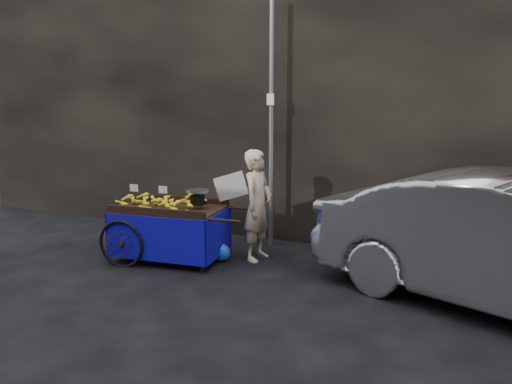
% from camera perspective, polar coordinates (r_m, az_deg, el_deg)
% --- Properties ---
extents(ground, '(80.00, 80.00, 0.00)m').
position_cam_1_polar(ground, '(7.44, -4.36, -8.32)').
color(ground, black).
rests_on(ground, ground).
extents(building_wall, '(13.50, 2.00, 5.00)m').
position_cam_1_polar(building_wall, '(9.26, 5.49, 11.13)').
color(building_wall, black).
rests_on(building_wall, ground).
extents(street_pole, '(0.12, 0.10, 4.00)m').
position_cam_1_polar(street_pole, '(8.09, 1.78, 7.76)').
color(street_pole, slate).
rests_on(street_pole, ground).
extents(banana_cart, '(2.25, 1.24, 1.17)m').
position_cam_1_polar(banana_cart, '(7.62, -10.13, -2.34)').
color(banana_cart, black).
rests_on(banana_cart, ground).
extents(vendor, '(0.88, 0.64, 1.68)m').
position_cam_1_polar(vendor, '(7.46, 0.16, -1.53)').
color(vendor, '#C7AD94').
rests_on(vendor, ground).
extents(plastic_bag, '(0.30, 0.24, 0.27)m').
position_cam_1_polar(plastic_bag, '(7.56, -4.06, -6.91)').
color(plastic_bag, blue).
rests_on(plastic_bag, ground).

